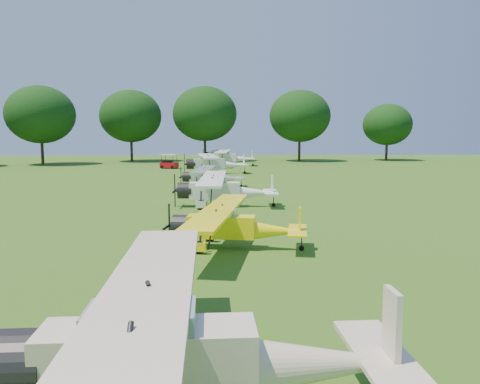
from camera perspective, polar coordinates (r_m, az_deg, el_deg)
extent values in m
plane|color=#215114|center=(25.35, -3.81, -3.60)|extent=(160.00, 160.00, 0.00)
cylinder|color=#312313|center=(88.14, 17.42, 4.91)|extent=(0.44, 0.44, 3.70)
ellipsoid|color=black|center=(88.11, 17.53, 7.85)|extent=(8.63, 8.63, 7.34)
cylinder|color=#312313|center=(82.28, 7.24, 5.33)|extent=(0.44, 0.44, 4.51)
ellipsoid|color=black|center=(82.30, 7.30, 9.16)|extent=(10.52, 10.52, 8.94)
cylinder|color=#312313|center=(81.72, -4.29, 5.43)|extent=(0.44, 0.44, 4.74)
ellipsoid|color=black|center=(81.76, -4.33, 9.49)|extent=(11.05, 11.05, 9.39)
cylinder|color=#312313|center=(82.92, -13.08, 5.20)|extent=(0.44, 0.44, 4.49)
ellipsoid|color=black|center=(82.94, -13.19, 8.99)|extent=(10.47, 10.47, 8.90)
cylinder|color=#312313|center=(78.45, -22.96, 4.72)|extent=(0.44, 0.44, 4.44)
ellipsoid|color=black|center=(78.47, -23.16, 8.67)|extent=(10.36, 10.36, 8.80)
cube|color=beige|center=(8.02, -11.07, -19.50)|extent=(3.44, 1.11, 1.12)
cone|color=beige|center=(8.26, 10.54, -19.92)|extent=(3.01, 1.04, 0.96)
cube|color=#8CA5B2|center=(7.79, -11.98, -15.61)|extent=(1.73, 1.03, 0.59)
cylinder|color=black|center=(8.51, -25.48, -18.47)|extent=(0.99, 1.13, 1.11)
cube|color=beige|center=(7.70, -12.03, -13.78)|extent=(1.85, 11.34, 0.15)
cube|color=beige|center=(8.35, 18.01, -15.81)|extent=(0.12, 0.59, 1.39)
cube|color=beige|center=(8.51, 17.18, -18.87)|extent=(0.99, 3.01, 0.10)
cylinder|color=black|center=(9.69, -15.24, -20.01)|extent=(0.64, 0.19, 0.64)
cube|color=#FFED0A|center=(19.31, -2.28, -4.23)|extent=(2.87, 1.28, 0.91)
cone|color=#FFED0A|center=(19.08, 4.68, -4.78)|extent=(2.52, 1.18, 0.78)
cube|color=#8CA5B2|center=(19.24, -2.54, -2.83)|extent=(1.50, 1.02, 0.48)
cylinder|color=black|center=(19.65, -7.03, -4.07)|extent=(0.92, 1.02, 0.90)
cube|color=black|center=(19.80, -8.61, -4.02)|extent=(0.07, 0.11, 1.82)
cube|color=#FFED0A|center=(19.20, -2.55, -2.19)|extent=(2.80, 9.26, 0.12)
cube|color=#FFED0A|center=(18.98, 7.31, -3.54)|extent=(0.17, 0.48, 1.13)
cube|color=#FFED0A|center=(19.05, 7.03, -4.69)|extent=(1.14, 2.51, 0.08)
cylinder|color=black|center=(18.54, -4.97, -6.78)|extent=(0.54, 0.23, 0.52)
cylinder|color=black|center=(20.61, -3.67, -5.36)|extent=(0.54, 0.23, 0.52)
cylinder|color=black|center=(19.21, 7.52, -6.80)|extent=(0.22, 0.10, 0.21)
cube|color=white|center=(30.29, -3.12, 0.18)|extent=(3.26, 1.06, 1.06)
cone|color=white|center=(30.30, 2.04, -0.10)|extent=(2.85, 1.00, 0.91)
cube|color=#8CA5B2|center=(30.23, -3.31, 1.22)|extent=(1.64, 0.98, 0.55)
cylinder|color=black|center=(30.44, -6.72, 0.18)|extent=(0.94, 1.08, 1.05)
cube|color=black|center=(30.52, -7.94, 0.17)|extent=(0.06, 0.12, 2.12)
cube|color=white|center=(30.21, -3.32, 1.70)|extent=(1.81, 10.73, 0.14)
cube|color=white|center=(30.31, 3.95, 0.85)|extent=(0.12, 0.56, 1.31)
cube|color=white|center=(30.35, 3.75, 0.00)|extent=(0.95, 2.85, 0.09)
cylinder|color=black|center=(29.19, -4.80, -1.59)|extent=(0.61, 0.18, 0.61)
cylinder|color=black|center=(31.68, -4.46, -0.91)|extent=(0.61, 0.18, 0.61)
cylinder|color=black|center=(30.48, 4.12, -1.56)|extent=(0.24, 0.09, 0.24)
cube|color=silver|center=(41.84, -4.28, 1.85)|extent=(2.77, 1.00, 0.89)
cone|color=silver|center=(41.67, -1.13, 1.67)|extent=(2.43, 0.93, 0.77)
cube|color=#8CA5B2|center=(41.81, -4.40, 2.49)|extent=(1.41, 0.88, 0.47)
cylinder|color=black|center=(42.04, -6.47, 1.85)|extent=(0.83, 0.94, 0.88)
cube|color=black|center=(42.12, -7.21, 1.85)|extent=(0.06, 0.11, 1.79)
cube|color=silver|center=(41.79, -4.40, 2.78)|extent=(1.88, 9.08, 0.12)
cube|color=silver|center=(41.60, 0.04, 2.25)|extent=(0.12, 0.47, 1.11)
cube|color=silver|center=(41.63, -0.08, 1.73)|extent=(0.89, 2.43, 0.08)
cylinder|color=black|center=(40.93, -5.37, 0.82)|extent=(0.52, 0.17, 0.51)
cylinder|color=black|center=(43.03, -5.02, 1.13)|extent=(0.52, 0.17, 0.51)
cylinder|color=black|center=(41.70, 0.16, 0.76)|extent=(0.21, 0.08, 0.20)
cube|color=white|center=(55.54, -3.81, 3.45)|extent=(3.71, 1.46, 1.19)
cone|color=white|center=(55.89, -0.68, 3.31)|extent=(3.26, 1.36, 1.02)
cube|color=#8CA5B2|center=(55.50, -3.93, 4.08)|extent=(1.91, 1.23, 0.62)
cylinder|color=black|center=(55.40, -6.02, 3.41)|extent=(1.14, 1.28, 1.17)
cube|color=black|center=(55.37, -6.78, 3.40)|extent=(0.08, 0.14, 2.37)
cube|color=white|center=(55.48, -3.93, 4.38)|extent=(2.94, 12.08, 0.16)
cube|color=white|center=(56.02, 0.46, 3.90)|extent=(0.18, 0.63, 1.47)
cube|color=white|center=(56.04, 0.35, 3.38)|extent=(1.30, 3.25, 0.10)
cylinder|color=black|center=(54.13, -4.63, 2.44)|extent=(0.69, 0.25, 0.68)
cylinder|color=black|center=(56.94, -4.83, 2.67)|extent=(0.69, 0.25, 0.68)
cylinder|color=black|center=(56.14, 0.58, 2.42)|extent=(0.28, 0.12, 0.27)
cube|color=white|center=(69.74, -1.98, 4.20)|extent=(3.72, 1.36, 1.20)
cone|color=white|center=(69.60, 0.56, 4.06)|extent=(3.26, 1.27, 1.03)
cube|color=#8CA5B2|center=(69.72, -2.08, 4.72)|extent=(1.90, 1.19, 0.63)
cylinder|color=black|center=(69.93, -3.76, 4.20)|extent=(1.11, 1.26, 1.19)
cube|color=black|center=(70.00, -4.36, 4.20)|extent=(0.08, 0.14, 2.39)
cube|color=white|center=(69.71, -2.08, 4.95)|extent=(2.58, 12.18, 0.16)
cube|color=white|center=(69.55, 1.50, 4.53)|extent=(0.16, 0.63, 1.48)
cube|color=white|center=(69.57, 1.40, 4.10)|extent=(1.21, 3.26, 0.10)
cylinder|color=black|center=(68.44, -2.82, 3.43)|extent=(0.70, 0.23, 0.68)
cylinder|color=black|center=(71.27, -2.63, 3.57)|extent=(0.70, 0.23, 0.68)
cylinder|color=black|center=(69.63, 1.59, 3.33)|extent=(0.28, 0.11, 0.27)
cube|color=silver|center=(83.28, -2.79, 4.55)|extent=(3.17, 1.12, 1.02)
cone|color=silver|center=(83.15, -0.98, 4.45)|extent=(2.78, 1.04, 0.88)
cube|color=#8CA5B2|center=(83.27, -2.86, 4.91)|extent=(1.61, 0.99, 0.54)
cylinder|color=black|center=(83.43, -4.07, 4.54)|extent=(0.94, 1.07, 1.01)
cube|color=black|center=(83.49, -4.50, 4.54)|extent=(0.07, 0.12, 2.04)
cube|color=silver|center=(83.26, -2.86, 5.08)|extent=(2.05, 10.39, 0.14)
cube|color=silver|center=(83.09, -0.31, 4.78)|extent=(0.13, 0.54, 1.27)
cube|color=silver|center=(83.11, -0.38, 4.48)|extent=(0.99, 2.77, 0.09)
cylinder|color=black|center=(82.16, -3.39, 4.00)|extent=(0.59, 0.19, 0.58)
cylinder|color=black|center=(84.59, -3.26, 4.09)|extent=(0.59, 0.19, 0.58)
cylinder|color=black|center=(83.15, -0.24, 3.93)|extent=(0.24, 0.09, 0.23)
cube|color=#B20C13|center=(64.78, -8.62, 3.26)|extent=(2.60, 2.01, 0.73)
cube|color=black|center=(64.90, -8.87, 3.64)|extent=(1.30, 1.42, 0.47)
cube|color=white|center=(64.70, -8.64, 4.53)|extent=(2.54, 2.07, 0.08)
cylinder|color=black|center=(64.60, -9.50, 3.02)|extent=(0.48, 0.31, 0.46)
cylinder|color=black|center=(65.74, -8.96, 3.10)|extent=(0.48, 0.31, 0.46)
cylinder|color=black|center=(63.86, -8.27, 3.00)|extent=(0.48, 0.31, 0.46)
cylinder|color=black|center=(65.01, -7.74, 3.08)|extent=(0.48, 0.31, 0.46)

